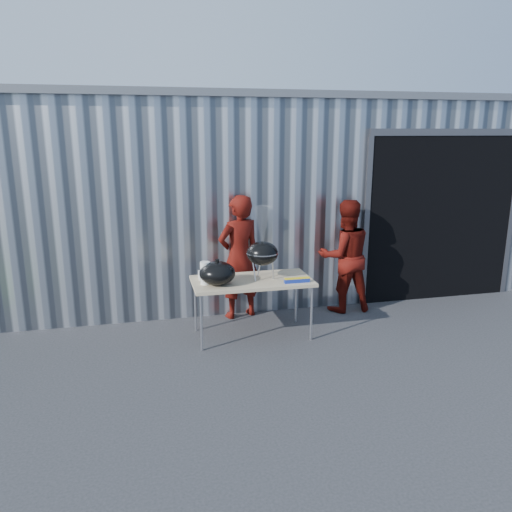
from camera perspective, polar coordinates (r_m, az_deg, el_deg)
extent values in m
plane|color=#2C2C2E|center=(5.73, 0.07, -12.52)|extent=(80.00, 80.00, 0.00)
cube|color=silver|center=(9.94, -1.70, 7.95)|extent=(8.00, 6.00, 3.00)
cube|color=slate|center=(9.90, -1.77, 16.91)|extent=(8.20, 6.20, 0.10)
cube|color=black|center=(8.63, 18.28, 4.62)|extent=(2.40, 1.20, 2.50)
cube|color=#4C4C51|center=(8.05, 21.16, 13.07)|extent=(2.52, 0.08, 0.10)
cube|color=tan|center=(6.29, -0.46, -2.89)|extent=(1.50, 0.75, 0.04)
cylinder|color=silver|center=(6.01, -6.26, -7.60)|extent=(0.03, 0.03, 0.71)
cylinder|color=silver|center=(6.31, 6.35, -6.53)|extent=(0.03, 0.03, 0.71)
cylinder|color=silver|center=(6.60, -6.95, -5.61)|extent=(0.03, 0.03, 0.71)
cylinder|color=silver|center=(6.87, 4.60, -4.74)|extent=(0.03, 0.03, 0.71)
ellipsoid|color=black|center=(6.24, 0.73, 0.31)|extent=(0.40, 0.40, 0.30)
cylinder|color=silver|center=(6.24, 0.73, 0.40)|extent=(0.41, 0.41, 0.02)
cylinder|color=silver|center=(6.24, 0.73, 0.51)|extent=(0.38, 0.38, 0.01)
cylinder|color=silver|center=(6.43, 0.42, -1.22)|extent=(0.02, 0.02, 0.24)
cylinder|color=silver|center=(6.20, -0.21, -1.79)|extent=(0.02, 0.02, 0.24)
cylinder|color=silver|center=(6.26, 1.95, -1.65)|extent=(0.02, 0.02, 0.24)
cylinder|color=#C36D46|center=(6.20, -0.37, 0.57)|extent=(0.02, 0.14, 0.02)
cylinder|color=#C36D46|center=(6.21, -0.05, 0.59)|extent=(0.02, 0.14, 0.02)
cylinder|color=#C36D46|center=(6.22, 0.26, 0.60)|extent=(0.02, 0.14, 0.02)
cylinder|color=#C36D46|center=(6.23, 0.57, 0.62)|extent=(0.02, 0.14, 0.02)
cylinder|color=#C36D46|center=(6.24, 0.88, 0.64)|extent=(0.02, 0.14, 0.02)
cylinder|color=#C36D46|center=(6.24, 1.19, 0.66)|extent=(0.02, 0.14, 0.02)
cylinder|color=#C36D46|center=(6.25, 1.50, 0.67)|extent=(0.02, 0.14, 0.02)
cylinder|color=#C36D46|center=(6.26, 1.81, 0.69)|extent=(0.02, 0.14, 0.02)
cone|color=silver|center=(6.17, 0.73, 3.21)|extent=(0.20, 0.20, 0.55)
ellipsoid|color=black|center=(6.07, -4.44, -1.97)|extent=(0.44, 0.44, 0.29)
cylinder|color=black|center=(6.03, -4.47, -0.53)|extent=(0.05, 0.05, 0.03)
cylinder|color=white|center=(6.10, -5.83, -1.95)|extent=(0.12, 0.12, 0.28)
cube|color=white|center=(6.33, -5.66, -2.18)|extent=(0.20, 0.15, 0.10)
cube|color=navy|center=(6.18, 4.70, -2.83)|extent=(0.32, 0.05, 0.05)
cube|color=yellow|center=(6.17, 4.71, -2.55)|extent=(0.32, 0.05, 0.01)
imported|color=#4D0D08|center=(6.92, -1.93, -0.12)|extent=(0.73, 0.58, 1.73)
imported|color=#4D0D08|center=(7.30, 10.12, -0.01)|extent=(0.80, 0.63, 1.63)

